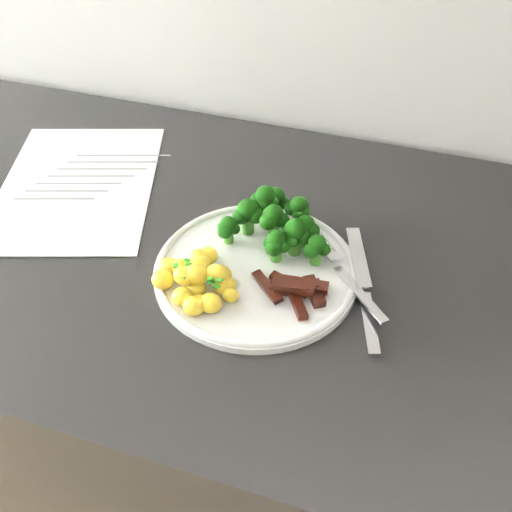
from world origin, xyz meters
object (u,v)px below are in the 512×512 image
at_px(broccoli, 278,220).
at_px(knife, 365,301).
at_px(recipe_paper, 78,185).
at_px(beef_strips, 296,288).
at_px(potatoes, 195,279).
at_px(fork, 350,280).
at_px(counter, 200,425).
at_px(plate, 256,270).

height_order(broccoli, knife, broccoli).
bearing_deg(recipe_paper, broccoli, -6.25).
bearing_deg(broccoli, recipe_paper, 173.75).
relative_size(recipe_paper, beef_strips, 3.69).
height_order(recipe_paper, knife, knife).
distance_m(recipe_paper, potatoes, 0.29).
relative_size(broccoli, fork, 1.13).
bearing_deg(potatoes, broccoli, 59.11).
distance_m(beef_strips, fork, 0.07).
height_order(counter, broccoli, broccoli).
xyz_separation_m(recipe_paper, fork, (0.42, -0.09, 0.02)).
height_order(broccoli, beef_strips, broccoli).
distance_m(fork, knife, 0.03).
relative_size(counter, potatoes, 22.60).
bearing_deg(fork, potatoes, -160.76).
relative_size(counter, beef_strips, 25.01).
relative_size(plate, potatoes, 2.32).
xyz_separation_m(recipe_paper, plate, (0.31, -0.09, 0.01)).
relative_size(broccoli, knife, 0.74).
bearing_deg(plate, counter, 164.98).
xyz_separation_m(broccoli, potatoes, (-0.07, -0.11, -0.02)).
height_order(recipe_paper, beef_strips, beef_strips).
distance_m(counter, recipe_paper, 0.50).
xyz_separation_m(counter, recipe_paper, (-0.19, 0.06, 0.46)).
bearing_deg(beef_strips, knife, 9.69).
xyz_separation_m(beef_strips, fork, (0.06, 0.03, -0.00)).
bearing_deg(knife, fork, 139.17).
bearing_deg(plate, potatoes, -138.06).
xyz_separation_m(counter, plate, (0.12, -0.03, 0.47)).
relative_size(fork, knife, 0.65).
distance_m(counter, plate, 0.48).
relative_size(broccoli, beef_strips, 1.50).
bearing_deg(plate, fork, 4.04).
xyz_separation_m(recipe_paper, broccoli, (0.31, -0.03, 0.04)).
bearing_deg(counter, recipe_paper, 161.37).
relative_size(counter, knife, 12.30).
bearing_deg(counter, broccoli, 12.58).
bearing_deg(recipe_paper, plate, -17.24).
xyz_separation_m(counter, beef_strips, (0.18, -0.06, 0.48)).
bearing_deg(beef_strips, counter, 161.97).
height_order(recipe_paper, plate, plate).
xyz_separation_m(beef_strips, knife, (0.08, 0.01, -0.01)).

